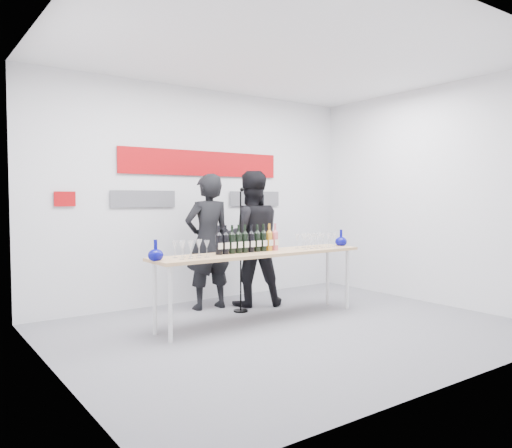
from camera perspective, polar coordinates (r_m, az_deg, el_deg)
name	(u,v)px	position (r m, az deg, el deg)	size (l,w,h in m)	color
ground	(292,329)	(5.69, 4.10, -11.91)	(5.00, 5.00, 0.00)	slate
back_wall	(202,195)	(7.15, -6.15, 3.29)	(5.00, 0.04, 3.00)	silver
signage	(200,173)	(7.10, -6.44, 5.76)	(3.38, 0.02, 0.79)	#A6070B
tasting_table	(261,257)	(5.92, 0.56, -3.81)	(2.75, 0.59, 0.82)	#DCB176
wine_bottles	(248,238)	(5.85, -0.91, -1.65)	(0.89, 0.09, 0.33)	black
decanter_left	(156,250)	(5.21, -11.41, -2.92)	(0.16, 0.16, 0.21)	#060779
decanter_right	(341,238)	(6.79, 9.69, -1.53)	(0.16, 0.16, 0.21)	#060779
glasses_left	(191,249)	(5.39, -7.45, -2.85)	(0.37, 0.23, 0.18)	silver
glasses_right	(315,241)	(6.45, 6.75, -1.89)	(0.57, 0.23, 0.18)	silver
presenter_left	(208,242)	(6.58, -5.52, -2.02)	(0.65, 0.43, 1.78)	black
presenter_right	(251,238)	(6.76, -0.63, -1.66)	(0.89, 0.69, 1.83)	black
mic_stand	(241,274)	(6.42, -1.75, -5.75)	(0.19, 0.19, 1.59)	black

